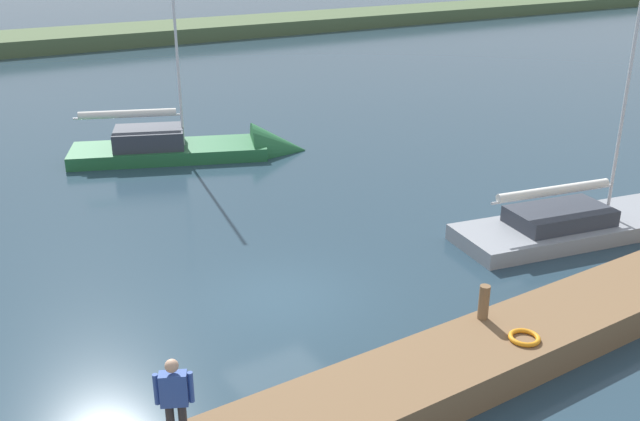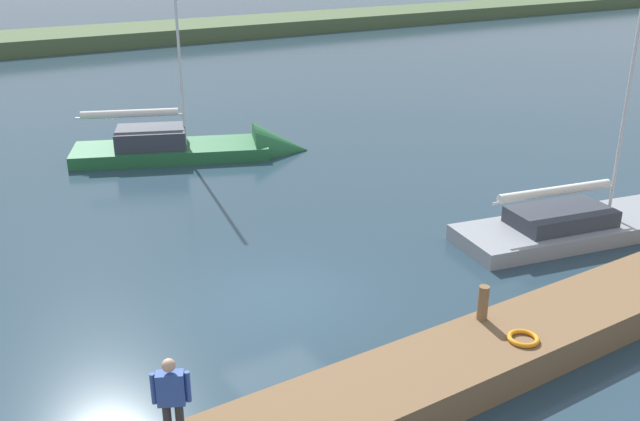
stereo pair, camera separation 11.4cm
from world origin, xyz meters
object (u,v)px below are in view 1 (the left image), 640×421
Objects in this scene: life_ring_buoy at (524,338)px; sailboat_inner_slip at (209,152)px; mooring_post_near at (484,302)px; sailboat_near_dock at (627,223)px; person_on_dock at (175,397)px.

life_ring_buoy is 0.07× the size of sailboat_inner_slip.
life_ring_buoy is (-0.10, 1.10, -0.35)m from mooring_post_near.
sailboat_near_dock is 6.48× the size of person_on_dock.
sailboat_near_dock reaches higher than life_ring_buoy.
mooring_post_near is 16.71m from sailboat_inner_slip.
mooring_post_near is at bearing -152.35° from sailboat_near_dock.
person_on_dock is (16.11, 2.83, 1.60)m from sailboat_near_dock.
sailboat_inner_slip is at bearing 131.11° from sailboat_near_dock.
sailboat_inner_slip is at bearing -179.02° from person_on_dock.
sailboat_near_dock reaches higher than sailboat_inner_slip.
sailboat_near_dock reaches higher than mooring_post_near.
mooring_post_near is 0.07× the size of sailboat_near_dock.
life_ring_buoy is 0.06× the size of sailboat_near_dock.
sailboat_near_dock is at bearing 126.65° from person_on_dock.
life_ring_buoy is 17.79m from sailboat_inner_slip.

